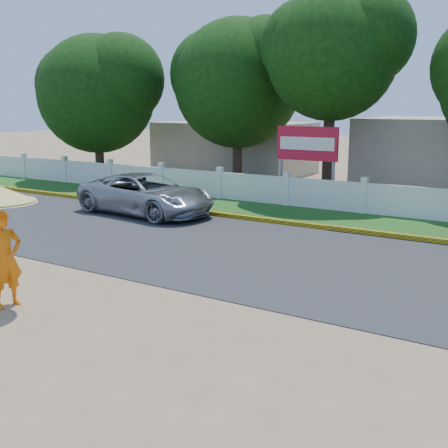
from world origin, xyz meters
name	(u,v)px	position (x,y,z in m)	size (l,w,h in m)	color
ground	(167,311)	(0.00, 0.00, 0.00)	(120.00, 120.00, 0.00)	#9E8460
road	(276,256)	(0.00, 4.50, 0.01)	(60.00, 7.00, 0.02)	#38383A
grass_verge	(349,220)	(0.00, 9.75, 0.01)	(60.00, 3.50, 0.03)	#2D601E
curb	(329,228)	(0.00, 8.05, 0.08)	(40.00, 0.18, 0.16)	yellow
fence	(364,198)	(0.00, 11.20, 0.55)	(40.00, 0.10, 1.10)	silver
building_far	(235,148)	(-10.00, 19.00, 1.40)	(8.00, 5.00, 2.80)	#B7AD99
vehicle	(146,194)	(-6.40, 7.07, 0.71)	(2.36, 5.11, 1.42)	#9B9DA3
monk_with_parasol	(3,229)	(-2.71, -1.41, 1.51)	(1.27, 1.27, 2.32)	orange
billboard	(307,148)	(-2.69, 12.30, 2.14)	(2.50, 0.13, 2.95)	gray
tree_row	(397,75)	(0.11, 14.03, 4.85)	(35.29, 8.12, 8.23)	#473828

